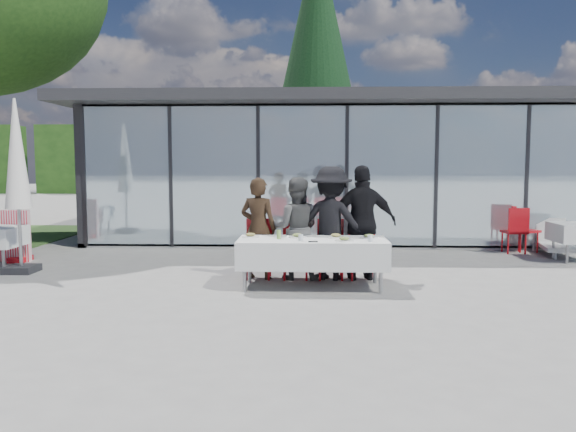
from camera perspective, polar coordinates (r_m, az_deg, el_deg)
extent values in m
plane|color=gray|center=(8.54, 0.77, -7.46)|extent=(90.00, 90.00, 0.00)
cube|color=gray|center=(16.53, 8.35, -1.14)|extent=(14.00, 8.00, 0.10)
cube|color=black|center=(20.31, 7.20, 4.44)|extent=(14.00, 0.20, 3.20)
cube|color=black|center=(17.10, -15.28, 4.15)|extent=(0.20, 8.00, 3.20)
cube|color=silver|center=(12.49, 10.43, 3.90)|extent=(13.60, 0.06, 3.10)
cube|color=#2D2D30|center=(16.10, 8.66, 10.34)|extent=(14.80, 8.80, 0.24)
cube|color=#262628|center=(13.33, -19.95, 3.75)|extent=(0.08, 0.10, 3.10)
cube|color=#262628|center=(12.73, -11.80, 3.90)|extent=(0.08, 0.10, 3.10)
cube|color=#262628|center=(12.41, -3.03, 3.97)|extent=(0.08, 0.10, 3.10)
cube|color=#262628|center=(12.39, 5.97, 3.94)|extent=(0.08, 0.10, 3.10)
cube|color=#262628|center=(12.67, 14.79, 3.83)|extent=(0.08, 0.10, 3.10)
cube|color=#262628|center=(13.23, 23.04, 3.64)|extent=(0.08, 0.10, 3.10)
cube|color=#AD0B12|center=(14.91, -0.59, -0.23)|extent=(0.45, 0.45, 0.90)
cube|color=#AD0B12|center=(15.42, 5.08, -0.07)|extent=(0.45, 0.45, 0.90)
cube|color=#AD0B12|center=(15.26, 14.59, -0.28)|extent=(0.45, 0.45, 0.90)
cube|color=#AD0B12|center=(16.47, 20.87, -0.06)|extent=(0.45, 0.45, 0.90)
cube|color=#1C3E13|center=(39.00, -19.36, 5.45)|extent=(6.50, 2.00, 4.40)
cube|color=#1C3E13|center=(36.85, -7.65, 5.73)|extent=(6.50, 2.00, 4.40)
cube|color=#1C3E13|center=(36.37, 4.94, 5.76)|extent=(6.50, 2.00, 4.40)
cube|color=#1C3E13|center=(37.63, 17.26, 5.53)|extent=(6.50, 2.00, 4.40)
cube|color=silver|center=(8.58, 2.49, -3.73)|extent=(2.26, 0.96, 0.42)
cylinder|color=gray|center=(8.31, -4.44, -5.32)|extent=(0.06, 0.06, 0.71)
cylinder|color=gray|center=(8.33, 9.42, -5.36)|extent=(0.06, 0.06, 0.71)
cylinder|color=gray|center=(9.00, -3.94, -4.51)|extent=(0.06, 0.06, 0.71)
cylinder|color=gray|center=(9.01, 8.85, -4.54)|extent=(0.06, 0.06, 0.71)
imported|color=#332316|center=(9.22, -3.03, -1.26)|extent=(0.75, 0.75, 1.67)
cube|color=#AD0B12|center=(9.28, -3.01, -3.61)|extent=(0.44, 0.44, 0.05)
cube|color=#AD0B12|center=(9.44, -2.91, -1.92)|extent=(0.44, 0.04, 0.55)
cylinder|color=#AD0B12|center=(9.16, -4.23, -5.23)|extent=(0.04, 0.04, 0.43)
cylinder|color=#AD0B12|center=(9.13, -1.98, -5.25)|extent=(0.04, 0.04, 0.43)
cylinder|color=#AD0B12|center=(9.51, -3.99, -4.83)|extent=(0.04, 0.04, 0.43)
cylinder|color=#AD0B12|center=(9.48, -1.82, -4.86)|extent=(0.04, 0.04, 0.43)
imported|color=#4F4F4F|center=(9.18, 0.79, -1.27)|extent=(0.84, 0.84, 1.67)
cube|color=#AD0B12|center=(9.24, 0.79, -3.64)|extent=(0.44, 0.44, 0.05)
cube|color=#AD0B12|center=(9.41, 0.82, -1.94)|extent=(0.44, 0.04, 0.55)
cylinder|color=#AD0B12|center=(9.11, -0.38, -5.27)|extent=(0.04, 0.04, 0.43)
cylinder|color=#AD0B12|center=(9.10, 1.90, -5.28)|extent=(0.04, 0.04, 0.43)
cylinder|color=#AD0B12|center=(9.47, -0.28, -4.87)|extent=(0.04, 0.04, 0.43)
cylinder|color=#AD0B12|center=(9.46, 1.90, -4.88)|extent=(0.04, 0.04, 0.43)
imported|color=black|center=(9.18, 4.39, -0.73)|extent=(1.48, 1.48, 1.85)
cube|color=#AD0B12|center=(9.25, 4.37, -3.65)|extent=(0.44, 0.44, 0.05)
cube|color=#AD0B12|center=(9.41, 4.33, -1.95)|extent=(0.44, 0.04, 0.55)
cylinder|color=#AD0B12|center=(9.11, 3.27, -5.28)|extent=(0.04, 0.04, 0.43)
cylinder|color=#AD0B12|center=(9.12, 5.54, -5.28)|extent=(0.04, 0.04, 0.43)
cylinder|color=#AD0B12|center=(9.46, 3.22, -4.88)|extent=(0.04, 0.04, 0.43)
cylinder|color=#AD0B12|center=(9.47, 5.41, -4.88)|extent=(0.04, 0.04, 0.43)
imported|color=black|center=(9.21, 7.61, -0.67)|extent=(1.20, 1.20, 1.87)
cube|color=#AD0B12|center=(9.28, 7.57, -3.64)|extent=(0.44, 0.44, 0.05)
cube|color=#AD0B12|center=(9.45, 7.47, -1.96)|extent=(0.44, 0.04, 0.55)
cylinder|color=#AD0B12|center=(9.13, 6.53, -5.28)|extent=(0.04, 0.04, 0.43)
cylinder|color=#AD0B12|center=(9.17, 8.79, -5.26)|extent=(0.04, 0.04, 0.43)
cylinder|color=#AD0B12|center=(9.48, 6.36, -4.88)|extent=(0.04, 0.04, 0.43)
cylinder|color=#AD0B12|center=(9.52, 8.53, -4.87)|extent=(0.04, 0.04, 0.43)
cylinder|color=white|center=(8.77, -3.83, -2.11)|extent=(0.28, 0.28, 0.01)
ellipsoid|color=#B68D49|center=(8.76, -3.83, -1.89)|extent=(0.15, 0.15, 0.05)
cylinder|color=white|center=(8.70, 0.97, -2.16)|extent=(0.28, 0.28, 0.01)
ellipsoid|color=#416C28|center=(8.69, 0.97, -1.94)|extent=(0.15, 0.15, 0.05)
cylinder|color=white|center=(8.71, 4.88, -2.16)|extent=(0.28, 0.28, 0.01)
ellipsoid|color=#B68D49|center=(8.71, 4.88, -1.94)|extent=(0.15, 0.15, 0.05)
cylinder|color=white|center=(8.70, 8.21, -2.20)|extent=(0.28, 0.28, 0.01)
ellipsoid|color=#416C28|center=(8.70, 8.22, -1.98)|extent=(0.15, 0.15, 0.05)
cylinder|color=white|center=(8.34, 5.74, -2.50)|extent=(0.28, 0.28, 0.01)
ellipsoid|color=#416C28|center=(8.33, 5.74, -2.27)|extent=(0.15, 0.15, 0.05)
cylinder|color=#7BAC47|center=(8.52, -0.95, -1.88)|extent=(0.06, 0.06, 0.14)
cylinder|color=silver|center=(8.31, 1.31, -2.21)|extent=(0.07, 0.07, 0.10)
cylinder|color=silver|center=(8.32, 8.34, -2.25)|extent=(0.07, 0.07, 0.10)
cube|color=black|center=(8.20, 2.56, -2.61)|extent=(0.14, 0.03, 0.01)
cylinder|color=gray|center=(11.20, -26.97, -3.11)|extent=(0.05, 0.05, 0.72)
cylinder|color=gray|center=(11.72, -25.55, -2.70)|extent=(0.05, 0.05, 0.72)
cube|color=silver|center=(12.25, 27.25, -1.51)|extent=(0.86, 0.86, 0.36)
cylinder|color=gray|center=(11.88, 26.51, -2.64)|extent=(0.05, 0.05, 0.72)
cylinder|color=gray|center=(12.42, 25.37, -2.27)|extent=(0.05, 0.05, 0.72)
cube|color=#AD0B12|center=(13.16, 23.03, -1.39)|extent=(0.58, 0.58, 0.05)
cube|color=#AD0B12|center=(13.28, 22.47, -0.23)|extent=(0.42, 0.21, 0.55)
cylinder|color=#AD0B12|center=(12.96, 22.53, -2.52)|extent=(0.04, 0.04, 0.43)
cylinder|color=#AD0B12|center=(13.09, 24.01, -2.50)|extent=(0.04, 0.04, 0.43)
cylinder|color=#AD0B12|center=(13.29, 21.99, -2.31)|extent=(0.04, 0.04, 0.43)
cylinder|color=#AD0B12|center=(13.42, 23.44, -2.30)|extent=(0.04, 0.04, 0.43)
cube|color=#AD0B12|center=(12.83, 21.98, -1.51)|extent=(0.48, 0.48, 0.05)
cube|color=#AD0B12|center=(12.63, 22.40, -0.49)|extent=(0.44, 0.08, 0.55)
cylinder|color=#AD0B12|center=(12.63, 21.45, -2.67)|extent=(0.04, 0.04, 0.43)
cylinder|color=#AD0B12|center=(12.76, 22.98, -2.65)|extent=(0.04, 0.04, 0.43)
cylinder|color=#AD0B12|center=(12.97, 20.92, -2.46)|extent=(0.04, 0.04, 0.43)
cylinder|color=#AD0B12|center=(13.09, 22.42, -2.44)|extent=(0.04, 0.04, 0.43)
cube|color=black|center=(10.87, -25.44, -4.89)|extent=(0.50, 0.50, 0.12)
cylinder|color=gray|center=(10.72, -25.71, 1.91)|extent=(0.06, 0.06, 2.70)
cone|color=white|center=(10.71, -25.87, 5.71)|extent=(0.44, 0.44, 1.88)
cube|color=#AD0B12|center=(12.09, -25.54, -3.96)|extent=(0.30, 0.45, 0.10)
cube|color=silver|center=(12.93, 25.62, -2.81)|extent=(0.84, 1.39, 0.08)
cube|color=silver|center=(13.43, 25.15, -1.35)|extent=(0.64, 0.37, 0.54)
cylinder|color=silver|center=(12.34, 25.55, -3.68)|extent=(0.04, 0.04, 0.14)
cylinder|color=silver|center=(13.35, 23.67, -2.97)|extent=(0.04, 0.04, 0.14)
cylinder|color=silver|center=(13.54, 25.64, -2.94)|extent=(0.04, 0.04, 0.14)
cylinder|color=#382316|center=(21.35, 2.90, 2.90)|extent=(0.44, 0.44, 2.00)
cone|color=black|center=(21.72, 2.97, 16.20)|extent=(4.00, 4.00, 9.00)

